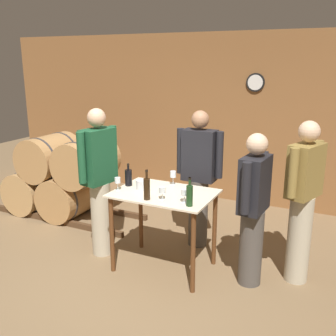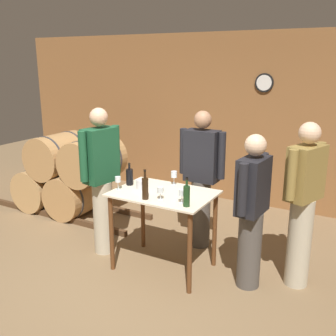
# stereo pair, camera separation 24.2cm
# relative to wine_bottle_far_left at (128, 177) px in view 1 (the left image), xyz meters

# --- Properties ---
(ground_plane) EXTENTS (14.00, 14.00, 0.00)m
(ground_plane) POSITION_rel_wine_bottle_far_left_xyz_m (0.27, -0.45, -0.99)
(ground_plane) COLOR brown
(back_wall) EXTENTS (8.40, 0.08, 2.70)m
(back_wall) POSITION_rel_wine_bottle_far_left_xyz_m (0.27, 2.46, 0.36)
(back_wall) COLOR brown
(back_wall) RESTS_ON ground_plane
(barrel_rack) EXTENTS (2.92, 0.81, 1.22)m
(barrel_rack) POSITION_rel_wine_bottle_far_left_xyz_m (-1.65, 0.72, -0.40)
(barrel_rack) COLOR #4C331E
(barrel_rack) RESTS_ON ground_plane
(tasting_table) EXTENTS (1.08, 0.76, 0.89)m
(tasting_table) POSITION_rel_wine_bottle_far_left_xyz_m (0.47, -0.05, -0.27)
(tasting_table) COLOR beige
(tasting_table) RESTS_ON ground_plane
(wine_bottle_far_left) EXTENTS (0.08, 0.08, 0.26)m
(wine_bottle_far_left) POSITION_rel_wine_bottle_far_left_xyz_m (0.00, 0.00, 0.00)
(wine_bottle_far_left) COLOR black
(wine_bottle_far_left) RESTS_ON tasting_table
(wine_bottle_left) EXTENTS (0.07, 0.07, 0.32)m
(wine_bottle_left) POSITION_rel_wine_bottle_far_left_xyz_m (0.41, -0.31, 0.02)
(wine_bottle_left) COLOR black
(wine_bottle_left) RESTS_ON tasting_table
(wine_bottle_center) EXTENTS (0.07, 0.07, 0.29)m
(wine_bottle_center) POSITION_rel_wine_bottle_far_left_xyz_m (0.87, -0.29, 0.01)
(wine_bottle_center) COLOR #193819
(wine_bottle_center) RESTS_ON tasting_table
(wine_glass_near_left) EXTENTS (0.06, 0.06, 0.15)m
(wine_glass_near_left) POSITION_rel_wine_bottle_far_left_xyz_m (-0.01, -0.20, 0.01)
(wine_glass_near_left) COLOR silver
(wine_glass_near_left) RESTS_ON tasting_table
(wine_glass_near_center) EXTENTS (0.07, 0.07, 0.16)m
(wine_glass_near_center) POSITION_rel_wine_bottle_far_left_xyz_m (0.44, 0.24, 0.02)
(wine_glass_near_center) COLOR silver
(wine_glass_near_center) RESTS_ON tasting_table
(wine_glass_near_right) EXTENTS (0.07, 0.07, 0.14)m
(wine_glass_near_right) POSITION_rel_wine_bottle_far_left_xyz_m (0.56, -0.25, 0.00)
(wine_glass_near_right) COLOR silver
(wine_glass_near_right) RESTS_ON tasting_table
(wine_glass_far_side) EXTENTS (0.07, 0.07, 0.14)m
(wine_glass_far_side) POSITION_rel_wine_bottle_far_left_xyz_m (0.79, -0.23, 0.01)
(wine_glass_far_side) COLOR silver
(wine_glass_far_side) RESTS_ON tasting_table
(ice_bucket) EXTENTS (0.12, 0.12, 0.11)m
(ice_bucket) POSITION_rel_wine_bottle_far_left_xyz_m (0.20, -0.06, -0.05)
(ice_bucket) COLOR silver
(ice_bucket) RESTS_ON tasting_table
(person_host) EXTENTS (0.25, 0.59, 1.60)m
(person_host) POSITION_rel_wine_bottle_far_left_xyz_m (1.42, 0.06, -0.15)
(person_host) COLOR #4C4742
(person_host) RESTS_ON ground_plane
(person_visitor_with_scarf) EXTENTS (0.59, 0.24, 1.71)m
(person_visitor_with_scarf) POSITION_rel_wine_bottle_far_left_xyz_m (0.60, 0.66, -0.09)
(person_visitor_with_scarf) COLOR #4C4742
(person_visitor_with_scarf) RESTS_ON ground_plane
(person_visitor_bearded) EXTENTS (0.34, 0.56, 1.71)m
(person_visitor_bearded) POSITION_rel_wine_bottle_far_left_xyz_m (1.85, 0.34, -0.09)
(person_visitor_bearded) COLOR #B7AD93
(person_visitor_bearded) RESTS_ON ground_plane
(person_visitor_near_door) EXTENTS (0.29, 0.58, 1.76)m
(person_visitor_near_door) POSITION_rel_wine_bottle_far_left_xyz_m (-0.36, -0.06, -0.06)
(person_visitor_near_door) COLOR #B7AD93
(person_visitor_near_door) RESTS_ON ground_plane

